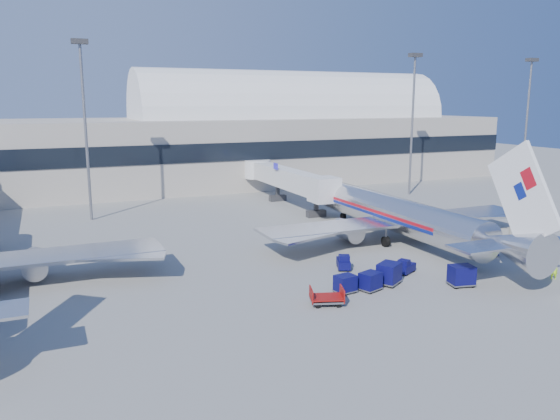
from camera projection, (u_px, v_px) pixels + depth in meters
name	position (u px, v px, depth m)	size (l,w,h in m)	color
ground	(341.00, 264.00, 51.65)	(260.00, 260.00, 0.00)	gray
terminal	(115.00, 146.00, 95.25)	(170.00, 28.15, 21.00)	#B2AA9E
airliner_main	(401.00, 216.00, 59.03)	(32.00, 37.26, 12.07)	silver
jetbridge_near	(283.00, 178.00, 81.58)	(4.40, 27.50, 6.25)	silver
mast_west	(84.00, 104.00, 67.98)	(2.00, 1.20, 22.60)	slate
mast_east	(413.00, 103.00, 87.46)	(2.00, 1.20, 22.60)	slate
mast_far_east	(528.00, 103.00, 97.21)	(2.00, 1.20, 22.60)	slate
barrier_near	(474.00, 236.00, 60.38)	(3.00, 0.55, 0.90)	#9E9E96
barrier_mid	(497.00, 233.00, 61.66)	(3.00, 0.55, 0.90)	#9E9E96
barrier_far	(518.00, 231.00, 62.95)	(3.00, 0.55, 0.90)	#9E9E96
tug_lead	(405.00, 267.00, 48.59)	(2.29, 1.88, 1.34)	#090944
tug_right	(483.00, 249.00, 53.96)	(2.78, 2.04, 1.63)	#090944
tug_left	(343.00, 262.00, 49.82)	(1.88, 2.45, 1.43)	#090944
cart_train_a	(389.00, 273.00, 45.56)	(2.62, 2.46, 1.84)	#090944
cart_train_b	(370.00, 281.00, 44.08)	(2.08, 1.83, 1.53)	#090944
cart_train_c	(345.00, 284.00, 43.57)	(1.84, 1.51, 1.47)	#090944
cart_solo_near	(462.00, 275.00, 45.16)	(2.26, 1.89, 1.76)	#090944
cart_solo_far	(524.00, 246.00, 54.05)	(2.61, 2.35, 1.88)	#090944
cart_open_red	(327.00, 299.00, 41.07)	(2.90, 2.44, 0.66)	slate
ramp_worker	(554.00, 270.00, 46.94)	(0.58, 0.38, 1.60)	#A4E918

